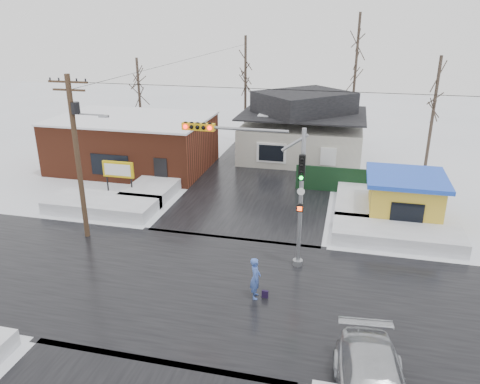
% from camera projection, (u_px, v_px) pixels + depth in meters
% --- Properties ---
extents(ground, '(120.00, 120.00, 0.00)m').
position_uv_depth(ground, '(203.00, 287.00, 21.59)').
color(ground, white).
rests_on(ground, ground).
extents(road_ns, '(10.00, 120.00, 0.02)m').
position_uv_depth(road_ns, '(203.00, 286.00, 21.59)').
color(road_ns, black).
rests_on(road_ns, ground).
extents(road_ew, '(120.00, 10.00, 0.02)m').
position_uv_depth(road_ew, '(203.00, 286.00, 21.59)').
color(road_ew, black).
rests_on(road_ew, ground).
extents(snowbank_nw, '(7.00, 3.00, 0.80)m').
position_uv_depth(snowbank_nw, '(102.00, 205.00, 29.79)').
color(snowbank_nw, white).
rests_on(snowbank_nw, ground).
extents(snowbank_ne, '(7.00, 3.00, 0.80)m').
position_uv_depth(snowbank_ne, '(397.00, 234.00, 25.84)').
color(snowbank_ne, white).
rests_on(snowbank_ne, ground).
extents(snowbank_nside_w, '(3.00, 8.00, 0.80)m').
position_uv_depth(snowbank_nside_w, '(162.00, 182.00, 33.89)').
color(snowbank_nside_w, white).
rests_on(snowbank_nside_w, ground).
extents(snowbank_nside_e, '(3.00, 8.00, 0.80)m').
position_uv_depth(snowbank_nside_e, '(360.00, 199.00, 30.82)').
color(snowbank_nside_e, white).
rests_on(snowbank_nside_e, ground).
extents(traffic_signal, '(6.05, 0.68, 7.00)m').
position_uv_depth(traffic_signal, '(269.00, 178.00, 22.14)').
color(traffic_signal, gray).
rests_on(traffic_signal, ground).
extents(utility_pole, '(3.15, 0.44, 9.00)m').
position_uv_depth(utility_pole, '(78.00, 149.00, 24.69)').
color(utility_pole, '#382619').
rests_on(utility_pole, ground).
extents(brick_building, '(12.20, 8.20, 4.12)m').
position_uv_depth(brick_building, '(133.00, 143.00, 37.80)').
color(brick_building, brown).
rests_on(brick_building, ground).
extents(marquee_sign, '(2.20, 0.21, 2.55)m').
position_uv_depth(marquee_sign, '(118.00, 171.00, 31.51)').
color(marquee_sign, black).
rests_on(marquee_sign, ground).
extents(house, '(10.40, 8.40, 5.76)m').
position_uv_depth(house, '(303.00, 128.00, 40.21)').
color(house, beige).
rests_on(house, ground).
extents(kiosk, '(4.60, 4.60, 2.88)m').
position_uv_depth(kiosk, '(404.00, 198.00, 28.07)').
color(kiosk, gold).
rests_on(kiosk, ground).
extents(fence, '(8.00, 0.12, 1.80)m').
position_uv_depth(fence, '(353.00, 181.00, 32.57)').
color(fence, black).
rests_on(fence, ground).
extents(tree_far_left, '(3.00, 3.00, 10.00)m').
position_uv_depth(tree_far_left, '(246.00, 59.00, 43.26)').
color(tree_far_left, '#332821').
rests_on(tree_far_left, ground).
extents(tree_far_mid, '(3.00, 3.00, 12.00)m').
position_uv_depth(tree_far_mid, '(358.00, 41.00, 42.32)').
color(tree_far_mid, '#332821').
rests_on(tree_far_mid, ground).
extents(tree_far_right, '(3.00, 3.00, 9.00)m').
position_uv_depth(tree_far_right, '(438.00, 81.00, 34.59)').
color(tree_far_right, '#332821').
rests_on(tree_far_right, ground).
extents(tree_far_west, '(3.00, 3.00, 8.00)m').
position_uv_depth(tree_far_west, '(138.00, 76.00, 44.21)').
color(tree_far_west, '#332821').
rests_on(tree_far_west, ground).
extents(pedestrian, '(0.57, 0.77, 1.94)m').
position_uv_depth(pedestrian, '(255.00, 278.00, 20.44)').
color(pedestrian, '#405EB3').
rests_on(pedestrian, ground).
extents(shopping_bag, '(0.29, 0.14, 0.35)m').
position_uv_depth(shopping_bag, '(265.00, 295.00, 20.67)').
color(shopping_bag, black).
rests_on(shopping_bag, ground).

